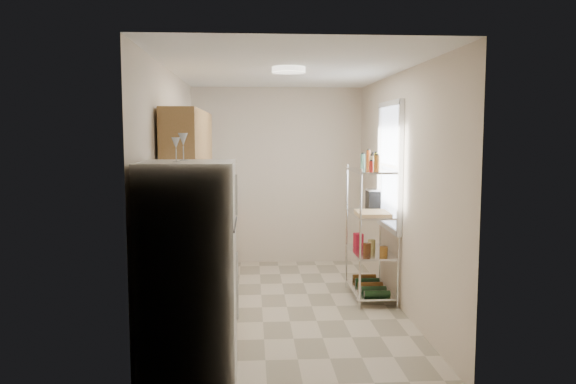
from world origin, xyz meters
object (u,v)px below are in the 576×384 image
(refrigerator, at_px, (189,273))
(rice_cooker, at_px, (208,212))
(frying_pan_large, at_px, (204,218))
(cutting_board, at_px, (373,213))
(espresso_machine, at_px, (373,200))

(refrigerator, bearing_deg, rice_cooker, 90.56)
(frying_pan_large, distance_m, cutting_board, 1.99)
(refrigerator, relative_size, cutting_board, 3.64)
(refrigerator, xyz_separation_m, rice_cooker, (-0.02, 2.29, 0.15))
(frying_pan_large, xyz_separation_m, espresso_machine, (2.02, -0.06, 0.21))
(cutting_board, bearing_deg, rice_cooker, 170.68)
(refrigerator, relative_size, espresso_machine, 6.92)
(refrigerator, height_order, rice_cooker, refrigerator)
(refrigerator, distance_m, cutting_board, 2.72)
(refrigerator, bearing_deg, frying_pan_large, 91.98)
(refrigerator, bearing_deg, espresso_machine, 50.44)
(frying_pan_large, height_order, espresso_machine, espresso_machine)
(frying_pan_large, bearing_deg, cutting_board, -20.92)
(refrigerator, height_order, frying_pan_large, refrigerator)
(frying_pan_large, xyz_separation_m, cutting_board, (1.94, -0.43, 0.10))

